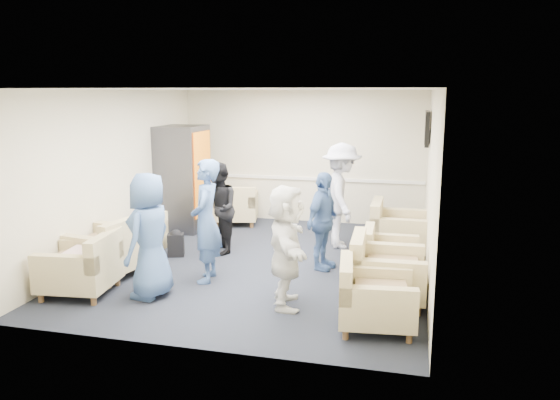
% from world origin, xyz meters
% --- Properties ---
extents(floor, '(6.00, 6.00, 0.00)m').
position_xyz_m(floor, '(0.00, 0.00, 0.00)').
color(floor, black).
rests_on(floor, ground).
extents(ceiling, '(6.00, 6.00, 0.00)m').
position_xyz_m(ceiling, '(0.00, 0.00, 2.70)').
color(ceiling, silver).
rests_on(ceiling, back_wall).
extents(back_wall, '(5.00, 0.02, 2.70)m').
position_xyz_m(back_wall, '(0.00, 3.00, 1.35)').
color(back_wall, beige).
rests_on(back_wall, floor).
extents(front_wall, '(5.00, 0.02, 2.70)m').
position_xyz_m(front_wall, '(0.00, -3.00, 1.35)').
color(front_wall, beige).
rests_on(front_wall, floor).
extents(left_wall, '(0.02, 6.00, 2.70)m').
position_xyz_m(left_wall, '(-2.50, 0.00, 1.35)').
color(left_wall, beige).
rests_on(left_wall, floor).
extents(right_wall, '(0.02, 6.00, 2.70)m').
position_xyz_m(right_wall, '(2.50, 0.00, 1.35)').
color(right_wall, beige).
rests_on(right_wall, floor).
extents(chair_rail, '(4.98, 0.04, 0.06)m').
position_xyz_m(chair_rail, '(0.00, 2.98, 0.90)').
color(chair_rail, white).
rests_on(chair_rail, back_wall).
extents(tv, '(0.10, 1.00, 0.58)m').
position_xyz_m(tv, '(2.44, 1.80, 2.05)').
color(tv, black).
rests_on(tv, right_wall).
extents(armchair_left_near, '(0.98, 0.98, 0.71)m').
position_xyz_m(armchair_left_near, '(-1.95, -1.86, 0.35)').
color(armchair_left_near, tan).
rests_on(armchair_left_near, floor).
extents(armchair_left_mid, '(1.09, 1.09, 0.76)m').
position_xyz_m(armchair_left_mid, '(-2.01, -1.16, 0.38)').
color(armchair_left_mid, tan).
rests_on(armchair_left_mid, floor).
extents(armchair_left_far, '(0.77, 0.77, 0.61)m').
position_xyz_m(armchair_left_far, '(-2.01, -0.23, 0.31)').
color(armchair_left_far, tan).
rests_on(armchair_left_far, floor).
extents(armchair_right_near, '(0.93, 0.93, 0.67)m').
position_xyz_m(armchair_right_near, '(1.86, -2.01, 0.34)').
color(armchair_right_near, tan).
rests_on(armchair_right_near, floor).
extents(armchair_right_midnear, '(0.96, 0.96, 0.74)m').
position_xyz_m(armchair_right_midnear, '(1.93, -1.18, 0.37)').
color(armchair_right_midnear, tan).
rests_on(armchair_right_midnear, floor).
extents(armchair_right_midfar, '(0.80, 0.80, 0.63)m').
position_xyz_m(armchair_right_midfar, '(1.94, -0.23, 0.31)').
color(armchair_right_midfar, tan).
rests_on(armchair_right_midfar, floor).
extents(armchair_right_far, '(0.94, 0.94, 0.75)m').
position_xyz_m(armchair_right_far, '(2.01, 1.02, 0.38)').
color(armchair_right_far, tan).
rests_on(armchair_right_far, floor).
extents(armchair_corner, '(1.04, 1.04, 0.69)m').
position_xyz_m(armchair_corner, '(-1.24, 2.35, 0.35)').
color(armchair_corner, tan).
rests_on(armchair_corner, floor).
extents(vending_machine, '(0.82, 0.96, 2.03)m').
position_xyz_m(vending_machine, '(-2.09, 1.74, 1.01)').
color(vending_machine, '#47474E').
rests_on(vending_machine, floor).
extents(backpack, '(0.31, 0.26, 0.45)m').
position_xyz_m(backpack, '(-1.49, 0.01, 0.23)').
color(backpack, black).
rests_on(backpack, floor).
extents(pillow, '(0.44, 0.54, 0.14)m').
position_xyz_m(pillow, '(-1.96, -1.87, 0.54)').
color(pillow, beige).
rests_on(pillow, armchair_left_near).
extents(person_front_left, '(0.62, 0.86, 1.65)m').
position_xyz_m(person_front_left, '(-1.04, -1.72, 0.83)').
color(person_front_left, '#3D5C92').
rests_on(person_front_left, floor).
extents(person_mid_left, '(0.53, 0.70, 1.75)m').
position_xyz_m(person_mid_left, '(-0.55, -0.96, 0.87)').
color(person_mid_left, '#3D5C92').
rests_on(person_mid_left, floor).
extents(person_back_left, '(0.88, 0.93, 1.52)m').
position_xyz_m(person_back_left, '(-0.86, 0.35, 0.76)').
color(person_back_left, black).
rests_on(person_back_left, floor).
extents(person_back_right, '(0.96, 1.31, 1.81)m').
position_xyz_m(person_back_right, '(1.06, 1.23, 0.91)').
color(person_back_right, white).
rests_on(person_back_right, floor).
extents(person_mid_right, '(0.59, 0.94, 1.50)m').
position_xyz_m(person_mid_right, '(0.96, -0.05, 0.75)').
color(person_mid_right, '#3D5C92').
rests_on(person_mid_right, floor).
extents(person_front_right, '(0.79, 1.51, 1.56)m').
position_xyz_m(person_front_right, '(0.77, -1.61, 0.78)').
color(person_front_right, silver).
rests_on(person_front_right, floor).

